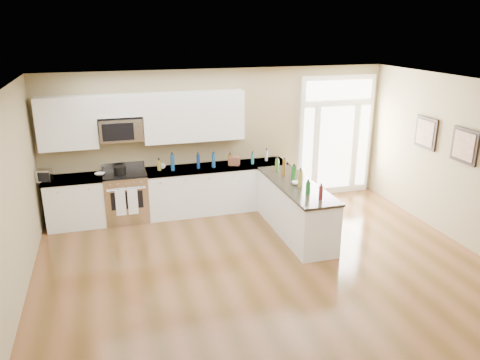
{
  "coord_description": "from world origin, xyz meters",
  "views": [
    {
      "loc": [
        -2.21,
        -4.97,
        3.62
      ],
      "look_at": [
        -0.18,
        2.0,
        1.19
      ],
      "focal_mm": 35.0,
      "sensor_mm": 36.0,
      "label": 1
    }
  ],
  "objects_px": {
    "peninsula_cabinet": "(295,210)",
    "kitchen_range": "(126,196)",
    "toaster_oven": "(44,175)",
    "stockpot": "(120,170)"
  },
  "relations": [
    {
      "from": "peninsula_cabinet",
      "to": "stockpot",
      "type": "bearing_deg",
      "value": 155.2
    },
    {
      "from": "peninsula_cabinet",
      "to": "stockpot",
      "type": "relative_size",
      "value": 10.41
    },
    {
      "from": "peninsula_cabinet",
      "to": "kitchen_range",
      "type": "distance_m",
      "value": 3.23
    },
    {
      "from": "kitchen_range",
      "to": "toaster_oven",
      "type": "relative_size",
      "value": 4.26
    },
    {
      "from": "kitchen_range",
      "to": "stockpot",
      "type": "xyz_separation_m",
      "value": [
        -0.08,
        -0.08,
        0.56
      ]
    },
    {
      "from": "peninsula_cabinet",
      "to": "kitchen_range",
      "type": "xyz_separation_m",
      "value": [
        -2.88,
        1.45,
        0.04
      ]
    },
    {
      "from": "kitchen_range",
      "to": "toaster_oven",
      "type": "distance_m",
      "value": 1.51
    },
    {
      "from": "peninsula_cabinet",
      "to": "toaster_oven",
      "type": "relative_size",
      "value": 9.15
    },
    {
      "from": "peninsula_cabinet",
      "to": "kitchen_range",
      "type": "relative_size",
      "value": 2.15
    },
    {
      "from": "kitchen_range",
      "to": "toaster_oven",
      "type": "bearing_deg",
      "value": -177.38
    }
  ]
}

